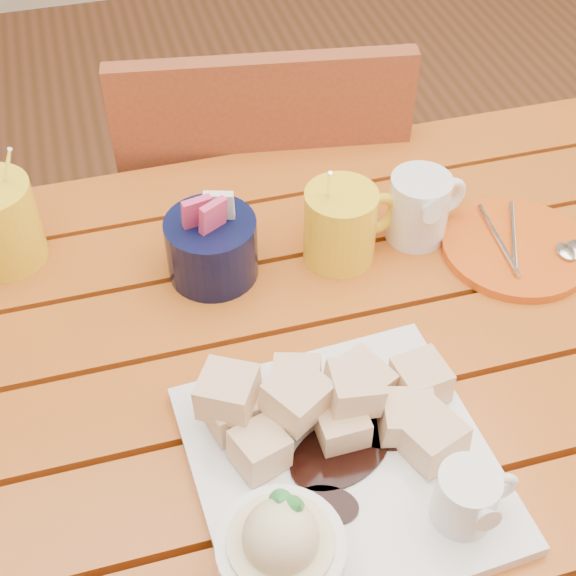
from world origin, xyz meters
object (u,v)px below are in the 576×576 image
object	(u,v)px
coffee_mug_right	(342,224)
orange_saucer	(517,248)
table	(305,425)
dessert_plate	(331,470)
chair_far	(261,228)

from	to	relation	value
coffee_mug_right	orange_saucer	size ratio (longest dim) A/B	0.80
orange_saucer	coffee_mug_right	bearing A→B (deg)	165.82
coffee_mug_right	orange_saucer	distance (m)	0.22
table	coffee_mug_right	xyz separation A→B (m)	(0.09, 0.16, 0.16)
table	dessert_plate	distance (m)	0.20
table	orange_saucer	size ratio (longest dim) A/B	6.62
orange_saucer	dessert_plate	bearing A→B (deg)	-141.87
dessert_plate	chair_far	xyz separation A→B (m)	(0.09, 0.66, -0.29)
table	chair_far	world-z (taller)	chair_far
dessert_plate	chair_far	size ratio (longest dim) A/B	0.33
dessert_plate	orange_saucer	world-z (taller)	dessert_plate
coffee_mug_right	orange_saucer	xyz separation A→B (m)	(0.21, -0.05, -0.04)
orange_saucer	chair_far	size ratio (longest dim) A/B	0.20
coffee_mug_right	chair_far	world-z (taller)	coffee_mug_right
table	dessert_plate	size ratio (longest dim) A/B	4.07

